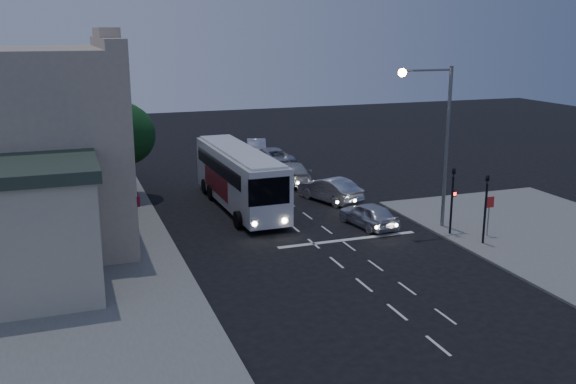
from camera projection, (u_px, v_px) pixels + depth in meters
name	position (u px, v px, depth m)	size (l,w,h in m)	color
ground	(329.00, 256.00, 32.13)	(120.00, 120.00, 0.00)	black
sidewalk_far	(53.00, 235.00, 35.18)	(12.00, 50.00, 0.12)	slate
road_markings	(326.00, 234.00, 35.57)	(8.00, 30.55, 0.01)	silver
tour_bus	(239.00, 176.00, 40.40)	(2.93, 12.31, 3.76)	white
car_suv	(369.00, 215.00, 36.76)	(1.69, 4.19, 1.43)	silver
car_sedan_a	(330.00, 190.00, 42.14)	(1.69, 4.84, 1.59)	silver
car_sedan_b	(292.00, 173.00, 47.29)	(2.16, 5.32, 1.54)	#B7B7B7
car_sedan_c	(269.00, 157.00, 52.69)	(2.75, 5.97, 1.66)	#9EA1AB
car_extra	(256.00, 147.00, 57.67)	(1.64, 4.72, 1.55)	#A9AAB5
traffic_signal_main	(453.00, 193.00, 34.72)	(0.25, 0.35, 4.10)	black
traffic_signal_side	(486.00, 201.00, 33.14)	(0.18, 0.15, 4.10)	black
regulatory_sign	(489.00, 210.00, 34.55)	(0.45, 0.12, 2.20)	slate
streetlight	(438.00, 129.00, 35.12)	(3.32, 0.44, 9.00)	slate
main_building	(25.00, 145.00, 33.61)	(10.12, 12.00, 11.00)	tan
low_building_south	(8.00, 231.00, 26.21)	(7.40, 5.40, 5.70)	#BAAF97
low_building_north	(41.00, 141.00, 45.15)	(9.40, 9.40, 6.50)	#BAAF97
street_tree	(124.00, 132.00, 42.06)	(4.00, 4.00, 6.20)	black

